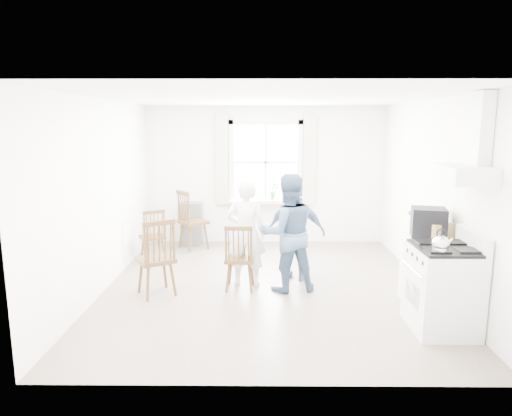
# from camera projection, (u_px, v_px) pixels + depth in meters

# --- Properties ---
(room_shell) EXTENTS (4.62, 5.12, 2.64)m
(room_shell) POSITION_uv_depth(u_px,v_px,m) (268.00, 195.00, 6.21)
(room_shell) COLOR #79695D
(room_shell) RESTS_ON ground
(window_assembly) EXTENTS (1.88, 0.24, 1.70)m
(window_assembly) POSITION_uv_depth(u_px,v_px,m) (266.00, 167.00, 8.59)
(window_assembly) COLOR white
(window_assembly) RESTS_ON room_shell
(range_hood) EXTENTS (0.45, 0.76, 0.94)m
(range_hood) POSITION_uv_depth(u_px,v_px,m) (468.00, 159.00, 4.76)
(range_hood) COLOR white
(range_hood) RESTS_ON room_shell
(shelf_unit) EXTENTS (0.40, 0.30, 0.80)m
(shelf_unit) POSITION_uv_depth(u_px,v_px,m) (192.00, 223.00, 8.68)
(shelf_unit) COLOR slate
(shelf_unit) RESTS_ON ground
(gas_stove) EXTENTS (0.68, 0.76, 1.12)m
(gas_stove) POSITION_uv_depth(u_px,v_px,m) (443.00, 288.00, 5.02)
(gas_stove) COLOR silver
(gas_stove) RESTS_ON ground
(kettle) EXTENTS (0.18, 0.18, 0.25)m
(kettle) POSITION_uv_depth(u_px,v_px,m) (441.00, 244.00, 4.71)
(kettle) COLOR silver
(kettle) RESTS_ON gas_stove
(low_cabinet) EXTENTS (0.50, 0.55, 0.90)m
(low_cabinet) POSITION_uv_depth(u_px,v_px,m) (426.00, 271.00, 5.71)
(low_cabinet) COLOR white
(low_cabinet) RESTS_ON ground
(stereo_stack) EXTENTS (0.47, 0.44, 0.35)m
(stereo_stack) POSITION_uv_depth(u_px,v_px,m) (428.00, 222.00, 5.56)
(stereo_stack) COLOR black
(stereo_stack) RESTS_ON low_cabinet
(cardboard_box) EXTENTS (0.35, 0.31, 0.19)m
(cardboard_box) POSITION_uv_depth(u_px,v_px,m) (438.00, 231.00, 5.49)
(cardboard_box) COLOR tan
(cardboard_box) RESTS_ON low_cabinet
(windsor_chair_a) EXTENTS (0.50, 0.50, 0.89)m
(windsor_chair_a) POSITION_uv_depth(u_px,v_px,m) (154.00, 230.00, 7.49)
(windsor_chair_a) COLOR #462D16
(windsor_chair_a) RESTS_ON ground
(windsor_chair_b) EXTENTS (0.42, 0.41, 0.93)m
(windsor_chair_b) POSITION_uv_depth(u_px,v_px,m) (239.00, 251.00, 6.16)
(windsor_chair_b) COLOR #462D16
(windsor_chair_b) RESTS_ON ground
(windsor_chair_c) EXTENTS (0.60, 0.60, 1.06)m
(windsor_chair_c) POSITION_uv_depth(u_px,v_px,m) (158.00, 250.00, 5.94)
(windsor_chair_c) COLOR #462D16
(windsor_chair_c) RESTS_ON ground
(person_left) EXTENTS (0.60, 0.60, 1.53)m
(person_left) POSITION_uv_depth(u_px,v_px,m) (246.00, 233.00, 6.37)
(person_left) COLOR white
(person_left) RESTS_ON ground
(person_mid) EXTENTS (0.93, 0.93, 1.61)m
(person_mid) POSITION_uv_depth(u_px,v_px,m) (288.00, 233.00, 6.17)
(person_mid) COLOR #405977
(person_mid) RESTS_ON ground
(person_right) EXTENTS (1.05, 1.05, 1.44)m
(person_right) POSITION_uv_depth(u_px,v_px,m) (296.00, 232.00, 6.61)
(person_right) COLOR navy
(person_right) RESTS_ON ground
(potted_plant) EXTENTS (0.23, 0.23, 0.34)m
(potted_plant) POSITION_uv_depth(u_px,v_px,m) (274.00, 191.00, 8.58)
(potted_plant) COLOR #377C39
(potted_plant) RESTS_ON window_assembly
(windsor_chair_d) EXTENTS (0.63, 0.64, 1.09)m
(windsor_chair_d) POSITION_uv_depth(u_px,v_px,m) (187.00, 214.00, 8.24)
(windsor_chair_d) COLOR #462D16
(windsor_chair_d) RESTS_ON ground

